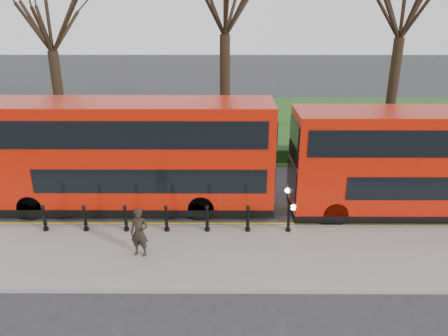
{
  "coord_description": "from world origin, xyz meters",
  "views": [
    {
      "loc": [
        2.06,
        -16.01,
        8.26
      ],
      "look_at": [
        1.99,
        0.5,
        2.0
      ],
      "focal_mm": 35.0,
      "sensor_mm": 36.0,
      "label": 1
    }
  ],
  "objects_px": {
    "pedestrian": "(139,233)",
    "bollard_row": "(166,219)",
    "bus_lead": "(133,156)",
    "bus_rear": "(428,164)"
  },
  "relations": [
    {
      "from": "bus_rear",
      "to": "pedestrian",
      "type": "relative_size",
      "value": 6.36
    },
    {
      "from": "bus_lead",
      "to": "pedestrian",
      "type": "height_order",
      "value": "bus_lead"
    },
    {
      "from": "bollard_row",
      "to": "bus_lead",
      "type": "xyz_separation_m",
      "value": [
        -1.59,
        2.38,
        1.66
      ]
    },
    {
      "from": "bollard_row",
      "to": "bus_rear",
      "type": "bearing_deg",
      "value": 10.06
    },
    {
      "from": "bus_lead",
      "to": "bus_rear",
      "type": "bearing_deg",
      "value": -2.56
    },
    {
      "from": "pedestrian",
      "to": "bollard_row",
      "type": "bearing_deg",
      "value": 79.38
    },
    {
      "from": "bus_lead",
      "to": "pedestrian",
      "type": "bearing_deg",
      "value": -77.37
    },
    {
      "from": "pedestrian",
      "to": "bus_rear",
      "type": "bearing_deg",
      "value": 28.98
    },
    {
      "from": "bus_lead",
      "to": "bus_rear",
      "type": "relative_size",
      "value": 1.05
    },
    {
      "from": "bus_lead",
      "to": "bollard_row",
      "type": "bearing_deg",
      "value": -56.21
    }
  ]
}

